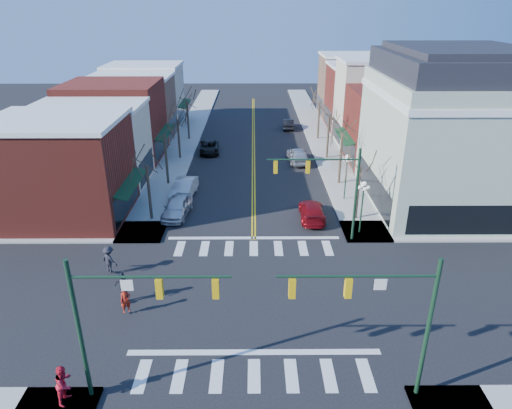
{
  "coord_description": "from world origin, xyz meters",
  "views": [
    {
      "loc": [
        -0.01,
        -22.88,
        16.45
      ],
      "look_at": [
        0.18,
        7.79,
        2.8
      ],
      "focal_mm": 32.0,
      "sensor_mm": 36.0,
      "label": 1
    }
  ],
  "objects_px": {
    "car_right_near": "(312,211)",
    "pedestrian_red_b": "(64,384)",
    "lamppost_corner": "(363,198)",
    "car_left_near": "(177,207)",
    "lamppost_midblock": "(347,169)",
    "pedestrian_dark_a": "(123,287)",
    "car_left_mid": "(184,189)",
    "pedestrian_red_a": "(126,300)",
    "victorian_corner": "(450,130)",
    "car_left_far": "(209,147)",
    "car_right_far": "(289,124)",
    "pedestrian_dark_b": "(109,259)",
    "car_right_mid": "(298,155)"
  },
  "relations": [
    {
      "from": "car_left_near",
      "to": "pedestrian_red_b",
      "type": "xyz_separation_m",
      "value": [
        -1.94,
        -19.61,
        0.31
      ]
    },
    {
      "from": "car_right_far",
      "to": "pedestrian_dark_b",
      "type": "distance_m",
      "value": 40.37
    },
    {
      "from": "victorian_corner",
      "to": "pedestrian_dark_a",
      "type": "relative_size",
      "value": 7.55
    },
    {
      "from": "car_left_mid",
      "to": "car_left_far",
      "type": "relative_size",
      "value": 1.03
    },
    {
      "from": "lamppost_midblock",
      "to": "pedestrian_red_a",
      "type": "height_order",
      "value": "lamppost_midblock"
    },
    {
      "from": "car_right_mid",
      "to": "car_left_far",
      "type": "bearing_deg",
      "value": -24.61
    },
    {
      "from": "pedestrian_red_a",
      "to": "pedestrian_dark_b",
      "type": "bearing_deg",
      "value": 89.44
    },
    {
      "from": "lamppost_corner",
      "to": "car_right_far",
      "type": "xyz_separation_m",
      "value": [
        -3.23,
        32.09,
        -2.29
      ]
    },
    {
      "from": "car_left_mid",
      "to": "car_right_near",
      "type": "height_order",
      "value": "car_left_mid"
    },
    {
      "from": "lamppost_midblock",
      "to": "car_right_near",
      "type": "distance_m",
      "value": 5.62
    },
    {
      "from": "lamppost_corner",
      "to": "car_left_near",
      "type": "xyz_separation_m",
      "value": [
        -14.6,
        3.34,
        -2.16
      ]
    },
    {
      "from": "pedestrian_dark_a",
      "to": "pedestrian_dark_b",
      "type": "height_order",
      "value": "pedestrian_dark_a"
    },
    {
      "from": "car_right_mid",
      "to": "pedestrian_red_b",
      "type": "distance_m",
      "value": 36.0
    },
    {
      "from": "lamppost_midblock",
      "to": "pedestrian_dark_a",
      "type": "bearing_deg",
      "value": -136.17
    },
    {
      "from": "victorian_corner",
      "to": "car_left_near",
      "type": "bearing_deg",
      "value": -173.38
    },
    {
      "from": "car_right_near",
      "to": "car_right_mid",
      "type": "relative_size",
      "value": 0.97
    },
    {
      "from": "lamppost_corner",
      "to": "car_right_mid",
      "type": "height_order",
      "value": "lamppost_corner"
    },
    {
      "from": "victorian_corner",
      "to": "car_right_far",
      "type": "distance_m",
      "value": 29.14
    },
    {
      "from": "car_right_near",
      "to": "pedestrian_red_b",
      "type": "relative_size",
      "value": 2.5
    },
    {
      "from": "victorian_corner",
      "to": "car_left_mid",
      "type": "height_order",
      "value": "victorian_corner"
    },
    {
      "from": "car_right_mid",
      "to": "pedestrian_red_b",
      "type": "bearing_deg",
      "value": 63.73
    },
    {
      "from": "lamppost_corner",
      "to": "car_right_far",
      "type": "height_order",
      "value": "lamppost_corner"
    },
    {
      "from": "car_left_near",
      "to": "car_left_far",
      "type": "height_order",
      "value": "car_left_near"
    },
    {
      "from": "victorian_corner",
      "to": "pedestrian_dark_a",
      "type": "bearing_deg",
      "value": -148.61
    },
    {
      "from": "car_left_near",
      "to": "car_right_near",
      "type": "relative_size",
      "value": 0.98
    },
    {
      "from": "car_right_near",
      "to": "pedestrian_red_b",
      "type": "height_order",
      "value": "pedestrian_red_b"
    },
    {
      "from": "car_left_mid",
      "to": "car_right_far",
      "type": "relative_size",
      "value": 1.19
    },
    {
      "from": "car_left_near",
      "to": "pedestrian_red_a",
      "type": "bearing_deg",
      "value": -87.5
    },
    {
      "from": "lamppost_midblock",
      "to": "car_left_mid",
      "type": "height_order",
      "value": "lamppost_midblock"
    },
    {
      "from": "car_right_near",
      "to": "car_right_mid",
      "type": "distance_m",
      "value": 14.55
    },
    {
      "from": "victorian_corner",
      "to": "lamppost_corner",
      "type": "xyz_separation_m",
      "value": [
        -8.3,
        -6.0,
        -3.7
      ]
    },
    {
      "from": "lamppost_midblock",
      "to": "pedestrian_dark_b",
      "type": "bearing_deg",
      "value": -145.49
    },
    {
      "from": "car_right_mid",
      "to": "pedestrian_dark_b",
      "type": "height_order",
      "value": "pedestrian_dark_b"
    },
    {
      "from": "car_right_near",
      "to": "pedestrian_red_a",
      "type": "distance_m",
      "value": 17.43
    },
    {
      "from": "victorian_corner",
      "to": "lamppost_corner",
      "type": "bearing_deg",
      "value": -144.14
    },
    {
      "from": "car_right_near",
      "to": "car_right_far",
      "type": "relative_size",
      "value": 1.17
    },
    {
      "from": "pedestrian_red_a",
      "to": "pedestrian_red_b",
      "type": "xyz_separation_m",
      "value": [
        -1.04,
        -6.37,
        0.17
      ]
    },
    {
      "from": "victorian_corner",
      "to": "pedestrian_dark_a",
      "type": "distance_m",
      "value": 28.91
    },
    {
      "from": "car_right_near",
      "to": "pedestrian_dark_b",
      "type": "xyz_separation_m",
      "value": [
        -14.24,
        -8.27,
        0.39
      ]
    },
    {
      "from": "car_left_near",
      "to": "car_right_mid",
      "type": "distance_m",
      "value": 17.9
    },
    {
      "from": "car_right_far",
      "to": "pedestrian_red_b",
      "type": "bearing_deg",
      "value": 78.3
    },
    {
      "from": "pedestrian_red_b",
      "to": "victorian_corner",
      "type": "bearing_deg",
      "value": -40.22
    },
    {
      "from": "car_right_near",
      "to": "car_left_far",
      "type": "bearing_deg",
      "value": -59.73
    },
    {
      "from": "car_left_far",
      "to": "pedestrian_dark_a",
      "type": "xyz_separation_m",
      "value": [
        -2.46,
        -29.68,
        0.43
      ]
    },
    {
      "from": "car_left_near",
      "to": "car_right_mid",
      "type": "relative_size",
      "value": 0.95
    },
    {
      "from": "car_left_mid",
      "to": "car_right_near",
      "type": "bearing_deg",
      "value": -16.62
    },
    {
      "from": "lamppost_corner",
      "to": "pedestrian_red_a",
      "type": "xyz_separation_m",
      "value": [
        -15.5,
        -9.9,
        -2.01
      ]
    },
    {
      "from": "victorian_corner",
      "to": "car_right_far",
      "type": "relative_size",
      "value": 3.48
    },
    {
      "from": "car_left_mid",
      "to": "car_right_mid",
      "type": "height_order",
      "value": "car_right_mid"
    },
    {
      "from": "victorian_corner",
      "to": "car_left_near",
      "type": "distance_m",
      "value": 23.79
    }
  ]
}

